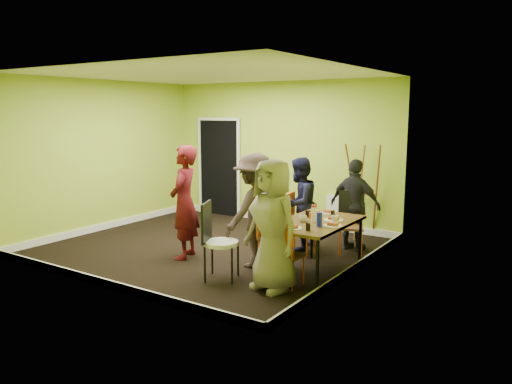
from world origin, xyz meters
TOP-DOWN VIEW (x-y plane):
  - ground at (0.00, 0.00)m, footprint 5.00×5.00m
  - room_walls at (-0.02, 0.04)m, footprint 5.04×4.54m
  - dining_table at (2.05, -0.30)m, footprint 0.90×1.50m
  - chair_left_far at (1.35, 0.46)m, footprint 0.45×0.45m
  - chair_left_near at (1.37, -0.37)m, footprint 0.49×0.48m
  - chair_back_end at (2.02, 1.05)m, footprint 0.55×0.59m
  - chair_front_end at (1.97, -0.96)m, footprint 0.36×0.36m
  - chair_bentwood at (1.03, -1.17)m, footprint 0.54×0.53m
  - easel at (1.84, 2.02)m, footprint 0.67×0.63m
  - plate_near_left at (1.83, 0.15)m, footprint 0.22×0.22m
  - plate_near_right at (1.81, -0.76)m, footprint 0.24×0.24m
  - plate_far_back at (1.98, 0.29)m, footprint 0.22×0.22m
  - plate_far_front at (2.00, -0.83)m, footprint 0.25×0.25m
  - plate_wall_back at (2.24, -0.11)m, footprint 0.26×0.26m
  - plate_wall_front at (2.38, -0.43)m, footprint 0.24×0.24m
  - thermos at (2.06, -0.35)m, footprint 0.07×0.07m
  - blue_bottle at (2.24, -0.55)m, footprint 0.07×0.07m
  - orange_bottle at (1.92, -0.18)m, footprint 0.04×0.04m
  - glass_mid at (1.84, -0.10)m, footprint 0.07×0.07m
  - glass_back at (2.14, 0.10)m, footprint 0.06×0.06m
  - glass_front at (2.22, -0.82)m, footprint 0.06×0.06m
  - cup_a at (1.93, -0.41)m, footprint 0.11×0.11m
  - cup_b at (2.29, -0.19)m, footprint 0.10×0.10m
  - person_standing at (0.03, -0.66)m, footprint 0.61×0.74m
  - person_left_far at (1.26, 0.71)m, footprint 0.57×0.73m
  - person_left_near at (1.16, -0.43)m, footprint 0.78×1.15m
  - person_back_end at (2.04, 1.17)m, footprint 0.90×0.45m
  - person_front_end at (1.87, -1.11)m, footprint 0.92×0.71m

SIDE VIEW (x-z plane):
  - ground at x=0.00m, z-range 0.00..0.00m
  - chair_front_end at x=1.97m, z-range 0.05..0.92m
  - chair_left_far at x=1.35m, z-range 0.06..1.03m
  - chair_left_near at x=1.37m, z-range 0.06..1.06m
  - chair_bentwood at x=1.03m, z-range 0.05..1.10m
  - chair_back_end at x=2.02m, z-range 0.20..1.18m
  - dining_table at x=2.05m, z-range 0.32..1.07m
  - person_back_end at x=2.04m, z-range 0.00..1.48m
  - person_left_far at x=1.26m, z-range 0.00..1.50m
  - plate_near_left at x=1.83m, z-range 0.75..0.76m
  - plate_near_right at x=1.81m, z-range 0.75..0.76m
  - plate_far_back at x=1.98m, z-range 0.75..0.76m
  - plate_far_front at x=2.00m, z-range 0.75..0.76m
  - plate_wall_back at x=2.24m, z-range 0.75..0.76m
  - plate_wall_front at x=2.38m, z-range 0.75..0.76m
  - orange_bottle at x=1.92m, z-range 0.75..0.84m
  - cup_a at x=1.93m, z-range 0.75..0.84m
  - glass_mid at x=1.84m, z-range 0.75..0.84m
  - cup_b at x=2.29m, z-range 0.75..0.84m
  - glass_back at x=2.14m, z-range 0.75..0.84m
  - glass_front at x=2.22m, z-range 0.75..0.84m
  - person_left_near at x=1.16m, z-range 0.00..1.64m
  - easel at x=1.84m, z-range -0.01..1.66m
  - person_front_end at x=1.87m, z-range 0.00..1.66m
  - blue_bottle at x=2.24m, z-range 0.75..0.94m
  - thermos at x=2.06m, z-range 0.75..0.96m
  - person_standing at x=0.03m, z-range 0.00..1.73m
  - room_walls at x=-0.02m, z-range -0.42..2.40m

